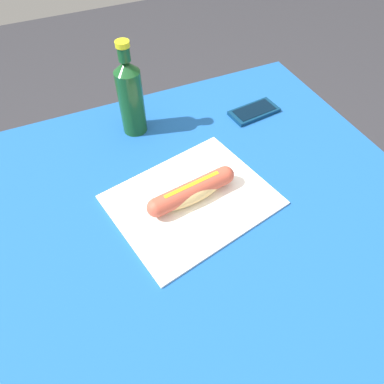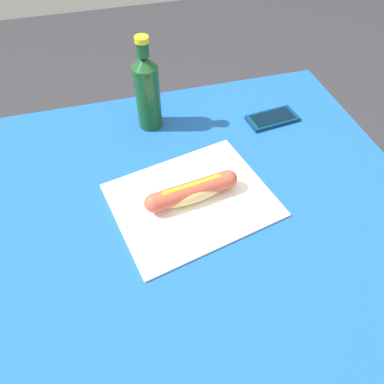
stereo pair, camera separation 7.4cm
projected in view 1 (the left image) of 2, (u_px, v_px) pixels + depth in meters
ground_plane at (193, 339)px, 1.30m from camera, size 6.00×6.00×0.00m
dining_table at (194, 256)px, 0.83m from camera, size 1.03×0.94×0.75m
paper_wrapper at (192, 200)px, 0.76m from camera, size 0.38×0.33×0.01m
hot_dog at (192, 191)px, 0.74m from camera, size 0.21×0.07×0.05m
cell_phone at (254, 111)px, 0.96m from camera, size 0.14×0.08×0.01m
soda_bottle at (130, 96)px, 0.84m from camera, size 0.06×0.06×0.24m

